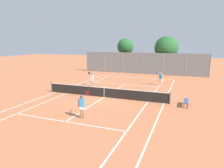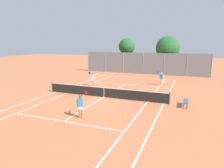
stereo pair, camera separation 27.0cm
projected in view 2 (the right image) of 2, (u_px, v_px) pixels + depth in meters
name	position (u px, v px, depth m)	size (l,w,h in m)	color
ground_plane	(104.00, 97.00, 18.79)	(120.00, 120.00, 0.00)	#C67047
court_line_markings	(104.00, 97.00, 18.79)	(11.10, 23.90, 0.01)	silver
tennis_net	(104.00, 92.00, 18.69)	(12.00, 0.10, 1.07)	#474C47
player_near_side	(81.00, 105.00, 13.40)	(0.55, 0.83, 1.77)	#936B4C
player_far_left	(93.00, 79.00, 23.39)	(0.58, 0.81, 1.77)	tan
player_far_right	(161.00, 78.00, 23.83)	(0.77, 0.71, 1.77)	beige
loose_tennis_ball_0	(105.00, 130.00, 11.55)	(0.07, 0.07, 0.07)	#D1DB33
loose_tennis_ball_1	(158.00, 90.00, 21.34)	(0.07, 0.07, 0.07)	#D1DB33
loose_tennis_ball_2	(151.00, 90.00, 21.70)	(0.07, 0.07, 0.07)	#D1DB33
loose_tennis_ball_3	(124.00, 115.00, 14.01)	(0.07, 0.07, 0.07)	#D1DB33
loose_tennis_ball_4	(72.00, 110.00, 15.12)	(0.07, 0.07, 0.07)	#D1DB33
loose_tennis_ball_5	(58.00, 99.00, 18.14)	(0.07, 0.07, 0.07)	#D1DB33
courtside_bench	(186.00, 102.00, 15.96)	(0.36, 1.50, 0.47)	#33598C
back_fence	(143.00, 63.00, 32.81)	(20.50, 0.08, 3.50)	gray
tree_behind_left	(127.00, 47.00, 36.62)	(2.98, 2.98, 5.88)	brown
tree_behind_right	(168.00, 49.00, 33.01)	(3.87, 3.87, 6.15)	brown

